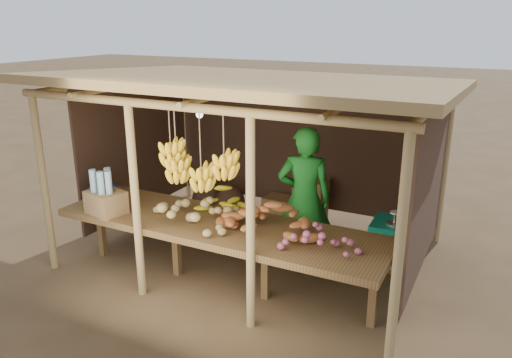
% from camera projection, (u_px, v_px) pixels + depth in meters
% --- Properties ---
extents(ground, '(60.00, 60.00, 0.00)m').
position_uv_depth(ground, '(256.00, 253.00, 6.70)').
color(ground, brown).
rests_on(ground, ground).
extents(stall_structure, '(4.70, 3.50, 2.43)m').
position_uv_depth(stall_structure, '(259.00, 111.00, 6.17)').
color(stall_structure, tan).
rests_on(stall_structure, ground).
extents(counter, '(3.90, 1.05, 0.80)m').
position_uv_depth(counter, '(218.00, 228.00, 5.66)').
color(counter, brown).
rests_on(counter, ground).
extents(potato_heap, '(1.07, 0.67, 0.37)m').
position_uv_depth(potato_heap, '(192.00, 206.00, 5.63)').
color(potato_heap, '#A28C53').
rests_on(potato_heap, counter).
extents(sweet_potato_heap, '(1.27, 1.05, 0.36)m').
position_uv_depth(sweet_potato_heap, '(268.00, 215.00, 5.38)').
color(sweet_potato_heap, '#AA5C2B').
rests_on(sweet_potato_heap, counter).
extents(onion_heap, '(0.93, 0.74, 0.36)m').
position_uv_depth(onion_heap, '(323.00, 232.00, 4.97)').
color(onion_heap, '#A85167').
rests_on(onion_heap, counter).
extents(banana_pile, '(0.63, 0.50, 0.35)m').
position_uv_depth(banana_pile, '(223.00, 195.00, 6.02)').
color(banana_pile, '#FFF228').
rests_on(banana_pile, counter).
extents(tomato_basin, '(0.37, 0.37, 0.20)m').
position_uv_depth(tomato_basin, '(103.00, 192.00, 6.42)').
color(tomato_basin, navy).
rests_on(tomato_basin, counter).
extents(bottle_box, '(0.49, 0.42, 0.54)m').
position_uv_depth(bottle_box, '(105.00, 196.00, 5.87)').
color(bottle_box, olive).
rests_on(bottle_box, counter).
extents(vendor, '(0.77, 0.63, 1.81)m').
position_uv_depth(vendor, '(304.00, 199.00, 6.08)').
color(vendor, '#1B7D25').
rests_on(vendor, ground).
extents(tarp_crate, '(0.66, 0.58, 0.78)m').
position_uv_depth(tarp_crate, '(397.00, 243.00, 6.25)').
color(tarp_crate, brown).
rests_on(tarp_crate, ground).
extents(carton_stack, '(0.97, 0.38, 0.73)m').
position_uv_depth(carton_stack, '(300.00, 204.00, 7.56)').
color(carton_stack, olive).
rests_on(carton_stack, ground).
extents(burlap_sacks, '(0.90, 0.47, 0.64)m').
position_uv_depth(burlap_sacks, '(218.00, 199.00, 7.92)').
color(burlap_sacks, '#462E20').
rests_on(burlap_sacks, ground).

